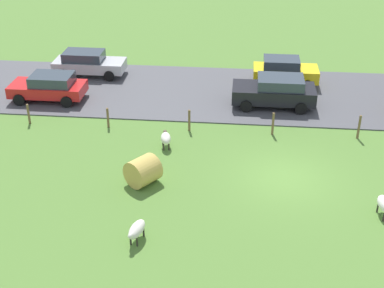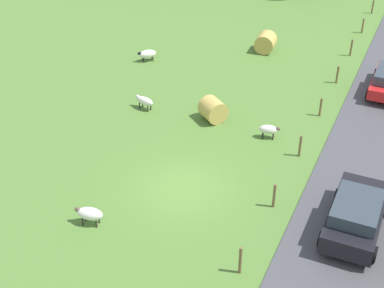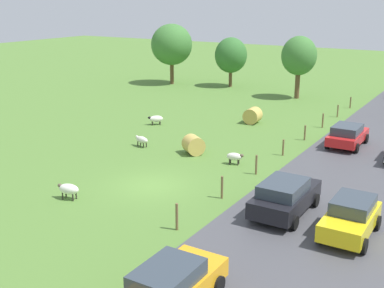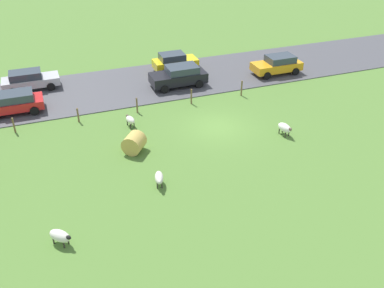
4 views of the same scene
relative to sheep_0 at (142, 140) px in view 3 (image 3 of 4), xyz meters
name	(u,v)px [view 3 (image 3 of 4)]	position (x,y,z in m)	size (l,w,h in m)	color
ground_plane	(152,186)	(4.88, -5.56, -0.49)	(160.00, 160.00, 0.00)	#517A33
road_strip	(314,223)	(13.83, -5.56, -0.46)	(8.00, 80.00, 0.06)	#47474C
sheep_0	(142,140)	(0.00, 0.00, 0.00)	(1.23, 0.69, 0.72)	silver
sheep_1	(156,119)	(-2.70, 5.46, -0.01)	(1.16, 1.14, 0.75)	silver
sheep_2	(69,189)	(2.40, -9.25, 0.05)	(1.24, 0.73, 0.81)	white
sheep_3	(235,157)	(7.06, -0.06, 0.00)	(1.10, 0.65, 0.73)	silver
hay_bale_0	(194,145)	(3.84, 0.45, 0.11)	(1.21, 1.21, 1.20)	tan
hay_bale_1	(253,116)	(3.65, 9.93, 0.14)	(1.26, 1.26, 1.29)	tan
tree_0	(299,56)	(3.09, 21.71, 3.72)	(3.47, 3.47, 6.17)	brown
tree_1	(172,45)	(-12.43, 22.42, 4.04)	(4.73, 4.73, 6.89)	brown
tree_2	(231,55)	(-5.72, 24.30, 3.04)	(3.61, 3.61, 5.52)	brown
fence_post_0	(177,217)	(8.90, -9.31, 0.13)	(0.12, 0.12, 1.24)	brown
fence_post_1	(222,187)	(8.90, -5.15, 0.10)	(0.12, 0.12, 1.18)	brown
fence_post_2	(256,165)	(8.90, -0.99, 0.08)	(0.12, 0.12, 1.15)	brown
fence_post_3	(283,147)	(8.90, 3.17, 0.04)	(0.12, 0.12, 1.06)	brown
fence_post_4	(305,133)	(8.90, 7.33, 0.05)	(0.12, 0.12, 1.09)	brown
fence_post_5	(323,121)	(8.90, 11.50, 0.07)	(0.12, 0.12, 1.13)	brown
fence_post_6	(338,111)	(8.90, 15.66, 0.03)	(0.12, 0.12, 1.05)	brown
fence_post_7	(350,103)	(8.90, 19.82, 0.02)	(0.12, 0.12, 1.03)	brown
car_0	(172,285)	(11.87, -14.18, 0.38)	(2.07, 4.25, 1.56)	orange
car_3	(351,217)	(15.49, -6.01, 0.40)	(1.99, 3.83, 1.61)	yellow
car_4	(347,135)	(11.89, 7.22, 0.35)	(2.12, 4.13, 1.49)	red
car_5	(285,196)	(12.31, -5.35, 0.43)	(2.20, 4.49, 1.66)	black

